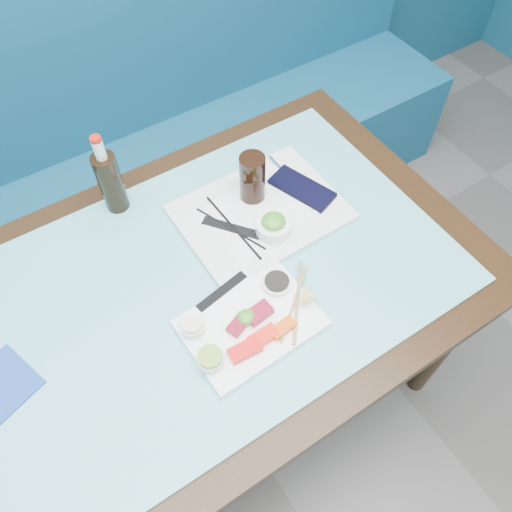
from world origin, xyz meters
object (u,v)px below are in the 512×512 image
dining_table (206,301)px  sashimi_plate (251,323)px  serving_tray (260,213)px  cola_glass (252,178)px  seaweed_bowl (273,227)px  booth_bench (105,179)px  cola_bottle_body (111,183)px

dining_table → sashimi_plate: size_ratio=4.64×
serving_tray → cola_glass: cola_glass is taller
sashimi_plate → seaweed_bowl: size_ratio=3.26×
serving_tray → cola_glass: (0.01, 0.05, 0.08)m
booth_bench → sashimi_plate: 1.07m
seaweed_bowl → serving_tray: bearing=82.4°
sashimi_plate → cola_bottle_body: (-0.11, 0.50, 0.08)m
cola_bottle_body → dining_table: bearing=-77.9°
serving_tray → seaweed_bowl: bearing=-98.2°
dining_table → serving_tray: (0.23, 0.10, 0.10)m
sashimi_plate → seaweed_bowl: seaweed_bowl is taller
serving_tray → cola_glass: size_ratio=3.00×
dining_table → cola_glass: cola_glass is taller
dining_table → serving_tray: 0.27m
sashimi_plate → cola_glass: bearing=54.8°
booth_bench → cola_bottle_body: bearing=-98.2°
sashimi_plate → cola_bottle_body: bearing=100.2°
booth_bench → dining_table: bearing=-90.0°
booth_bench → seaweed_bowl: (0.22, -0.81, 0.42)m
seaweed_bowl → cola_bottle_body: size_ratio=0.52×
seaweed_bowl → dining_table: bearing=-172.8°
seaweed_bowl → cola_glass: (0.02, 0.13, 0.05)m
booth_bench → cola_glass: booth_bench is taller
seaweed_bowl → cola_glass: 0.14m
booth_bench → cola_bottle_body: (-0.07, -0.50, 0.47)m
booth_bench → dining_table: (0.00, -0.84, 0.29)m
seaweed_bowl → booth_bench: bearing=105.5°
cola_bottle_body → serving_tray: bearing=-37.5°
serving_tray → cola_glass: bearing=79.0°
booth_bench → cola_glass: 0.86m
serving_tray → seaweed_bowl: seaweed_bowl is taller
dining_table → booth_bench: bearing=90.0°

